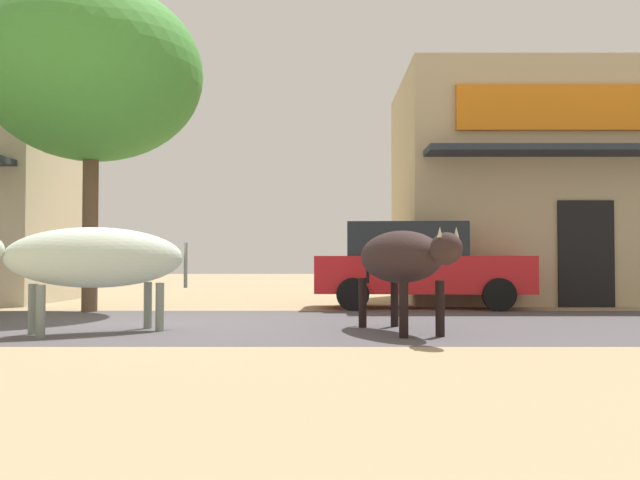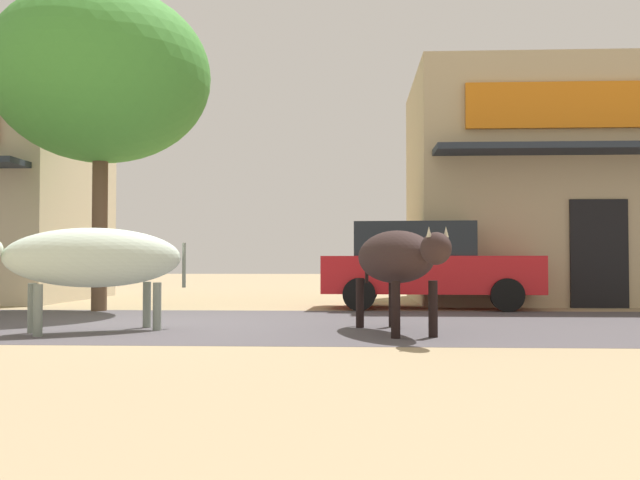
% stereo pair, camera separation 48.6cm
% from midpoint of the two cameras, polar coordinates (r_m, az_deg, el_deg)
% --- Properties ---
extents(ground, '(80.00, 80.00, 0.00)m').
position_cam_midpoint_polar(ground, '(10.44, -14.40, -6.64)').
color(ground, tan).
extents(asphalt_road, '(72.00, 5.35, 0.00)m').
position_cam_midpoint_polar(asphalt_road, '(10.44, -14.40, -6.63)').
color(asphalt_road, '#4C474B').
rests_on(asphalt_road, ground).
extents(storefront_right_club, '(8.07, 5.45, 5.05)m').
position_cam_midpoint_polar(storefront_right_club, '(17.09, 19.44, 3.82)').
color(storefront_right_club, tan).
rests_on(storefront_right_club, ground).
extents(roadside_tree, '(3.99, 3.99, 5.91)m').
position_cam_midpoint_polar(roadside_tree, '(13.74, -19.06, 12.68)').
color(roadside_tree, brown).
rests_on(roadside_tree, ground).
extents(parked_hatchback_car, '(4.14, 1.99, 1.64)m').
position_cam_midpoint_polar(parked_hatchback_car, '(13.63, 6.86, -1.98)').
color(parked_hatchback_car, red).
rests_on(parked_hatchback_car, ground).
extents(cow_near_brown, '(2.58, 1.90, 1.33)m').
position_cam_midpoint_polar(cow_near_brown, '(9.32, -19.40, -1.42)').
color(cow_near_brown, silver).
rests_on(cow_near_brown, ground).
extents(cow_far_dark, '(1.26, 2.66, 1.29)m').
position_cam_midpoint_polar(cow_far_dark, '(8.92, 5.05, -1.47)').
color(cow_far_dark, '#30211F').
rests_on(cow_far_dark, ground).
extents(pedestrian_by_shop, '(0.47, 0.61, 1.58)m').
position_cam_midpoint_polar(pedestrian_by_shop, '(14.81, 17.39, -1.58)').
color(pedestrian_by_shop, brown).
rests_on(pedestrian_by_shop, ground).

